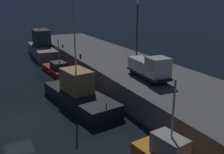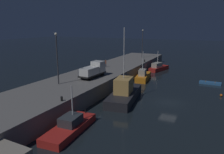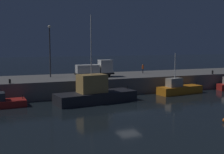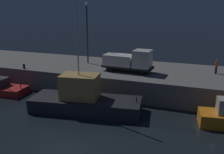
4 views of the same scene
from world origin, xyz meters
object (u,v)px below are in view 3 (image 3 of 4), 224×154
(fishing_boat_orange, at_px, (179,89))
(dockworker, at_px, (143,68))
(bollard_central, at_px, (10,81))
(utility_truck, at_px, (96,69))
(bollard_west, at_px, (213,72))
(lamp_post_west, at_px, (50,47))
(fishing_boat_white, at_px, (95,93))

(fishing_boat_orange, relative_size, dockworker, 4.69)
(dockworker, xyz_separation_m, bollard_central, (-22.63, -5.65, -0.66))
(utility_truck, bearing_deg, dockworker, 14.81)
(dockworker, relative_size, bollard_central, 2.88)
(bollard_central, bearing_deg, bollard_west, -0.22)
(lamp_post_west, xyz_separation_m, utility_truck, (6.64, -2.51, -3.40))
(lamp_post_west, distance_m, bollard_central, 9.47)
(fishing_boat_orange, bearing_deg, fishing_boat_white, -174.00)
(fishing_boat_orange, height_order, lamp_post_west, lamp_post_west)
(fishing_boat_orange, height_order, dockworker, fishing_boat_orange)
(fishing_boat_white, xyz_separation_m, fishing_boat_orange, (14.24, 1.50, -0.38))
(fishing_boat_white, relative_size, fishing_boat_orange, 1.47)
(dockworker, bearing_deg, fishing_boat_white, -141.51)
(dockworker, relative_size, bollard_west, 2.61)
(fishing_boat_white, xyz_separation_m, bollard_central, (-10.39, 4.07, 1.61))
(bollard_west, bearing_deg, bollard_central, 179.78)
(fishing_boat_orange, xyz_separation_m, bollard_west, (8.56, 2.45, 2.02))
(utility_truck, xyz_separation_m, dockworker, (9.75, 2.58, -0.38))
(fishing_boat_white, height_order, utility_truck, fishing_boat_white)
(utility_truck, height_order, bollard_central, utility_truck)
(bollard_west, distance_m, bollard_central, 33.20)
(lamp_post_west, xyz_separation_m, bollard_central, (-6.24, -5.59, -4.43))
(lamp_post_west, distance_m, bollard_west, 27.91)
(lamp_post_west, height_order, bollard_central, lamp_post_west)
(fishing_boat_orange, height_order, bollard_central, fishing_boat_orange)
(lamp_post_west, relative_size, dockworker, 4.89)
(utility_truck, bearing_deg, fishing_boat_orange, -25.66)
(utility_truck, bearing_deg, fishing_boat_white, -109.15)
(bollard_central, bearing_deg, dockworker, 14.03)
(dockworker, bearing_deg, utility_truck, -165.19)
(fishing_boat_orange, distance_m, bollard_west, 9.13)
(lamp_post_west, distance_m, utility_truck, 7.87)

